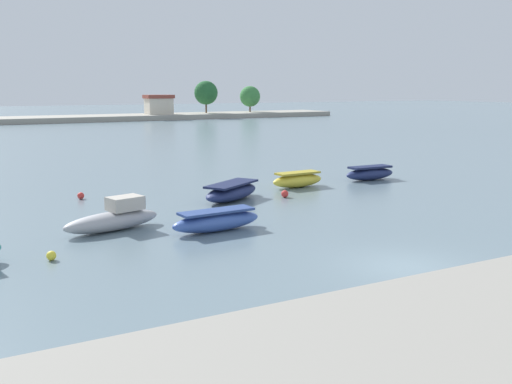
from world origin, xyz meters
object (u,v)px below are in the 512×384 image
object	(u,v)px
moored_boat_2	(217,221)
moored_boat_3	(232,192)
moored_boat_5	(370,173)
mooring_buoy_2	(51,256)
moored_boat_1	(114,218)
moored_boat_4	(298,180)
mooring_buoy_4	(285,194)
mooring_buoy_3	(237,184)
mooring_buoy_0	(81,196)

from	to	relation	value
moored_boat_2	moored_boat_3	bearing A→B (deg)	54.45
moored_boat_5	mooring_buoy_2	world-z (taller)	moored_boat_5
moored_boat_1	moored_boat_5	world-z (taller)	moored_boat_1
moored_boat_4	mooring_buoy_4	xyz separation A→B (m)	(-2.59, -2.67, -0.26)
moored_boat_4	mooring_buoy_2	world-z (taller)	moored_boat_4
moored_boat_1	moored_boat_3	xyz separation A→B (m)	(7.80, 3.85, -0.06)
moored_boat_2	mooring_buoy_3	size ratio (longest dim) A/B	12.45
mooring_buoy_2	mooring_buoy_4	bearing A→B (deg)	24.89
mooring_buoy_4	moored_boat_1	bearing A→B (deg)	-164.25
mooring_buoy_3	mooring_buoy_4	size ratio (longest dim) A/B	0.82
moored_boat_3	mooring_buoy_4	world-z (taller)	moored_boat_3
moored_boat_1	moored_boat_4	bearing A→B (deg)	9.10
moored_boat_1	moored_boat_2	size ratio (longest dim) A/B	1.10
mooring_buoy_3	mooring_buoy_4	xyz separation A→B (m)	(0.81, -4.60, 0.04)
moored_boat_1	moored_boat_3	distance (m)	8.70
moored_boat_1	moored_boat_3	world-z (taller)	moored_boat_1
mooring_buoy_0	mooring_buoy_3	distance (m)	9.82
moored_boat_1	moored_boat_5	xyz separation A→B (m)	(19.51, 5.85, -0.08)
moored_boat_1	moored_boat_3	size ratio (longest dim) A/B	0.99
mooring_buoy_0	moored_boat_3	bearing A→B (deg)	-30.64
mooring_buoy_2	mooring_buoy_4	xyz separation A→B (m)	(14.24, 6.61, 0.03)
moored_boat_4	moored_boat_1	bearing A→B (deg)	-160.20
moored_boat_1	mooring_buoy_0	size ratio (longest dim) A/B	12.27
moored_boat_2	moored_boat_5	xyz separation A→B (m)	(15.53, 8.21, 0.00)
mooring_buoy_3	moored_boat_5	bearing A→B (deg)	-10.92
moored_boat_2	moored_boat_5	distance (m)	17.57
moored_boat_2	mooring_buoy_2	bearing A→B (deg)	-174.76
mooring_buoy_2	mooring_buoy_3	distance (m)	17.50
moored_boat_3	mooring_buoy_2	distance (m)	13.38
moored_boat_1	mooring_buoy_0	world-z (taller)	moored_boat_1
moored_boat_3	mooring_buoy_2	world-z (taller)	moored_boat_3
mooring_buoy_2	moored_boat_5	bearing A→B (deg)	22.33
mooring_buoy_2	mooring_buoy_0	bearing A→B (deg)	72.95
moored_boat_1	moored_boat_5	bearing A→B (deg)	2.73
moored_boat_3	mooring_buoy_4	bearing A→B (deg)	-46.40
moored_boat_5	mooring_buoy_3	xyz separation A→B (m)	(-9.43, 1.82, -0.29)
mooring_buoy_2	moored_boat_3	bearing A→B (deg)	33.52
mooring_buoy_0	mooring_buoy_2	world-z (taller)	mooring_buoy_0
mooring_buoy_0	moored_boat_1	bearing A→B (deg)	-91.94
moored_boat_1	moored_boat_3	bearing A→B (deg)	12.29
moored_boat_5	mooring_buoy_3	world-z (taller)	moored_boat_5
moored_boat_1	mooring_buoy_3	size ratio (longest dim) A/B	13.67
moored_boat_4	moored_boat_5	world-z (taller)	moored_boat_4
moored_boat_2	moored_boat_4	xyz separation A→B (m)	(9.49, 8.09, 0.01)
moored_boat_5	mooring_buoy_2	bearing A→B (deg)	-156.40
moored_boat_5	mooring_buoy_3	distance (m)	9.61
mooring_buoy_0	mooring_buoy_4	bearing A→B (deg)	-26.26
moored_boat_3	moored_boat_5	world-z (taller)	moored_boat_3
mooring_buoy_0	mooring_buoy_4	distance (m)	11.83
moored_boat_2	mooring_buoy_0	bearing A→B (deg)	105.22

